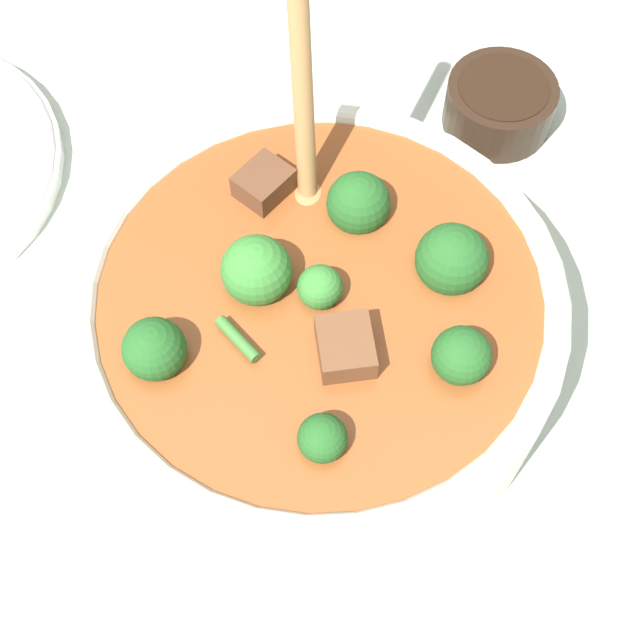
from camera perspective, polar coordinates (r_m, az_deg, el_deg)
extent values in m
plane|color=#ADBCAD|center=(0.59, 0.00, -3.06)|extent=(4.00, 4.00, 0.00)
cylinder|color=white|center=(0.55, 0.00, -0.94)|extent=(0.29, 0.29, 0.09)
torus|color=white|center=(0.51, 0.00, 1.53)|extent=(0.29, 0.29, 0.02)
cylinder|color=brown|center=(0.53, 0.00, 0.13)|extent=(0.26, 0.26, 0.06)
sphere|color=#387F33|center=(0.50, -4.00, 3.48)|extent=(0.04, 0.04, 0.04)
cylinder|color=#6B9956|center=(0.53, -3.80, 1.78)|extent=(0.01, 0.01, 0.02)
sphere|color=#387F33|center=(0.50, -0.02, 2.16)|extent=(0.03, 0.03, 0.03)
cylinder|color=#6B9956|center=(0.52, -0.01, 1.09)|extent=(0.01, 0.01, 0.01)
sphere|color=#235B23|center=(0.48, 9.03, -2.26)|extent=(0.03, 0.03, 0.03)
cylinder|color=#6B9956|center=(0.50, 8.66, -3.47)|extent=(0.01, 0.01, 0.01)
sphere|color=#235B23|center=(0.53, 2.47, 7.48)|extent=(0.04, 0.04, 0.04)
cylinder|color=#6B9956|center=(0.56, 2.36, 5.78)|extent=(0.01, 0.01, 0.02)
sphere|color=#235B23|center=(0.51, 8.42, 3.86)|extent=(0.04, 0.04, 0.04)
cylinder|color=#6B9956|center=(0.54, 8.00, 2.11)|extent=(0.01, 0.01, 0.02)
sphere|color=#235B23|center=(0.49, -10.55, -1.84)|extent=(0.04, 0.04, 0.04)
cylinder|color=#6B9956|center=(0.51, -10.09, -3.14)|extent=(0.01, 0.01, 0.02)
sphere|color=#235B23|center=(0.46, 0.16, -7.56)|extent=(0.03, 0.03, 0.03)
cylinder|color=#6B9956|center=(0.48, 0.15, -8.39)|extent=(0.01, 0.01, 0.01)
cube|color=brown|center=(0.49, 1.63, -1.97)|extent=(0.04, 0.04, 0.03)
cube|color=brown|center=(0.54, -3.60, 8.55)|extent=(0.04, 0.04, 0.02)
cylinder|color=#3D7533|center=(0.49, -5.28, -1.23)|extent=(0.02, 0.03, 0.01)
ellipsoid|color=#A87A47|center=(0.55, -0.77, 7.83)|extent=(0.04, 0.03, 0.01)
cylinder|color=#A87A47|center=(0.51, -1.22, 16.24)|extent=(0.07, 0.04, 0.17)
cylinder|color=black|center=(0.71, 11.41, 13.34)|extent=(0.08, 0.08, 0.04)
cylinder|color=black|center=(0.70, 11.60, 14.08)|extent=(0.07, 0.07, 0.01)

